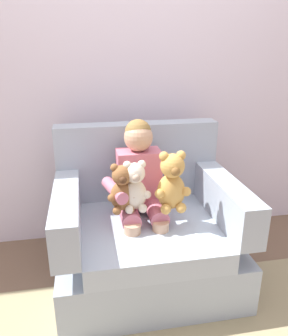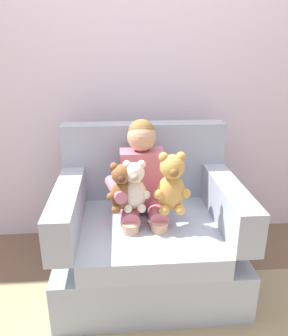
% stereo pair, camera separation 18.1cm
% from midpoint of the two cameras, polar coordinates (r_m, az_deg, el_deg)
% --- Properties ---
extents(ground_plane, '(8.00, 8.00, 0.00)m').
position_cam_midpoint_polar(ground_plane, '(2.24, 3.11, -18.43)').
color(ground_plane, brown).
extents(back_wall, '(6.00, 0.10, 2.60)m').
position_cam_midpoint_polar(back_wall, '(2.41, 1.63, 17.85)').
color(back_wall, silver).
rests_on(back_wall, ground).
extents(armchair, '(1.06, 0.86, 0.93)m').
position_cam_midpoint_polar(armchair, '(2.10, 3.13, -11.18)').
color(armchair, '#9EADBC').
rests_on(armchair, ground).
extents(seated_child, '(0.45, 0.39, 0.82)m').
position_cam_midpoint_polar(seated_child, '(1.97, 2.39, -2.70)').
color(seated_child, '#C66B7F').
rests_on(seated_child, armchair).
extents(plush_honey, '(0.20, 0.17, 0.34)m').
position_cam_midpoint_polar(plush_honey, '(1.82, 7.59, -2.83)').
color(plush_honey, gold).
rests_on(plush_honey, armchair).
extents(plush_cream, '(0.17, 0.14, 0.29)m').
position_cam_midpoint_polar(plush_cream, '(1.83, 1.18, -3.34)').
color(plush_cream, silver).
rests_on(plush_cream, armchair).
extents(plush_brown, '(0.17, 0.14, 0.28)m').
position_cam_midpoint_polar(plush_brown, '(1.83, -1.02, -3.55)').
color(plush_brown, brown).
rests_on(plush_brown, armchair).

